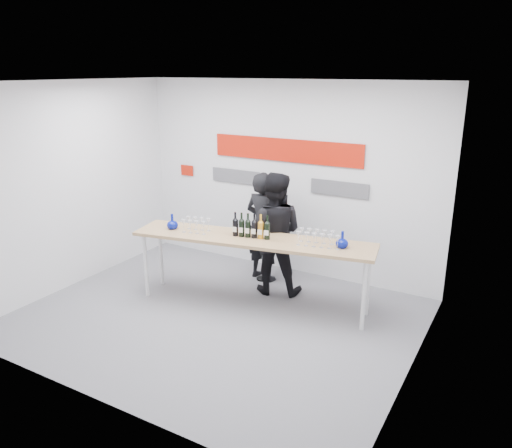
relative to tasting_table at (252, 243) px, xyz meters
name	(u,v)px	position (x,y,z in m)	size (l,w,h in m)	color
ground	(216,318)	(-0.22, -0.57, -0.91)	(5.00, 5.00, 0.00)	slate
back_wall	(286,179)	(-0.22, 1.43, 0.59)	(5.00, 0.04, 3.00)	silver
signage	(282,159)	(-0.28, 1.40, 0.90)	(3.38, 0.02, 0.79)	#B91807
tasting_table	(252,243)	(0.00, 0.00, 0.00)	(3.35, 1.25, 0.98)	tan
wine_bottles	(251,226)	(-0.02, 0.01, 0.24)	(0.53, 0.17, 0.33)	black
decanter_left	(172,221)	(-1.18, -0.21, 0.18)	(0.16, 0.16, 0.21)	navy
decanter_right	(342,239)	(1.17, 0.23, 0.18)	(0.16, 0.16, 0.21)	navy
glasses_left	(196,225)	(-0.81, -0.15, 0.17)	(0.39, 0.28, 0.18)	silver
glasses_right	(317,238)	(0.87, 0.16, 0.17)	(0.59, 0.30, 0.18)	silver
presenter_left	(263,227)	(-0.32, 0.88, -0.07)	(0.62, 0.40, 1.69)	black
presenter_right	(274,234)	(0.03, 0.55, -0.02)	(0.86, 0.67, 1.78)	black
mic_stand	(263,249)	(-0.29, 0.83, -0.40)	(0.19, 0.19, 1.67)	black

